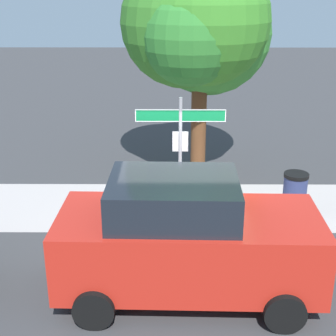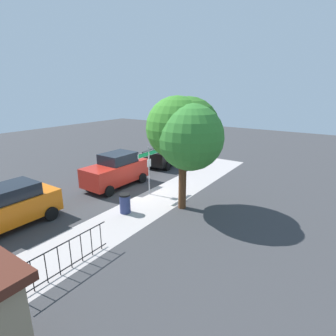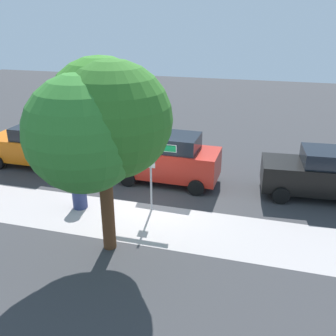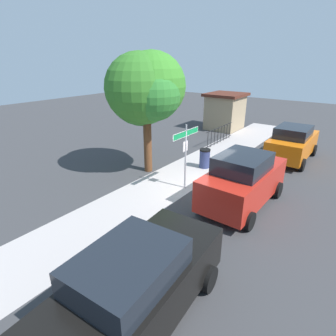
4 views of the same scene
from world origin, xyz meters
name	(u,v)px [view 1 (image 1 of 4)]	position (x,y,z in m)	size (l,w,h in m)	color
ground_plane	(186,233)	(0.00, 0.00, 0.00)	(60.00, 60.00, 0.00)	#38383A
sidewalk_strip	(270,206)	(2.00, 1.30, 0.00)	(24.00, 2.60, 0.00)	#ACA3A1
street_sign	(180,137)	(-0.13, 0.40, 1.97)	(1.81, 0.07, 2.78)	#9EA0A5
shade_tree	(199,27)	(0.34, 2.92, 3.90)	(3.69, 3.90, 5.57)	#55331C
car_red	(186,239)	(-0.07, -2.13, 1.03)	(4.24, 2.09, 2.07)	red
trash_bin	(295,194)	(2.44, 0.90, 0.49)	(0.55, 0.55, 0.98)	navy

